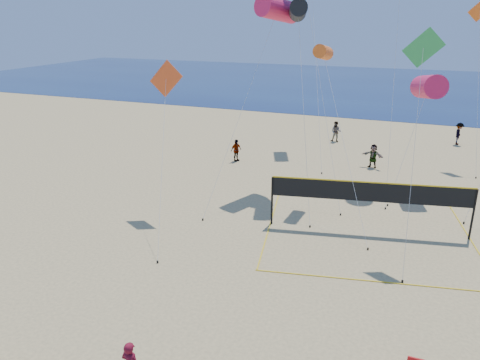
% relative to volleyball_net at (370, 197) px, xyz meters
% --- Properties ---
extents(ocean, '(140.00, 50.00, 0.03)m').
position_rel_volleyball_net_xyz_m(ocean, '(-2.08, 50.94, -1.72)').
color(ocean, '#101E4C').
rests_on(ocean, ground).
extents(far_person_0, '(0.78, 0.99, 1.57)m').
position_rel_volleyball_net_xyz_m(far_person_0, '(-10.11, 8.34, -0.95)').
color(far_person_0, gray).
rests_on(far_person_0, ground).
extents(far_person_1, '(1.57, 0.90, 1.62)m').
position_rel_volleyball_net_xyz_m(far_person_1, '(-0.93, 10.35, -0.93)').
color(far_person_1, gray).
rests_on(far_person_1, ground).
extents(far_person_3, '(0.86, 0.69, 1.68)m').
position_rel_volleyball_net_xyz_m(far_person_3, '(-4.53, 16.30, -0.90)').
color(far_person_3, gray).
rests_on(far_person_3, ground).
extents(far_person_4, '(0.80, 1.21, 1.76)m').
position_rel_volleyball_net_xyz_m(far_person_4, '(4.77, 19.00, -0.85)').
color(far_person_4, gray).
rests_on(far_person_4, ground).
extents(volleyball_net, '(11.01, 10.89, 2.52)m').
position_rel_volleyball_net_xyz_m(volleyball_net, '(0.00, 0.00, 0.00)').
color(volleyball_net, black).
rests_on(volleyball_net, ground).
extents(kite_0, '(2.68, 8.49, 10.88)m').
position_rel_volleyball_net_xyz_m(kite_0, '(-6.32, 5.15, 8.37)').
color(kite_0, '#E32055').
rests_on(kite_0, ground).
extents(kite_1, '(3.12, 6.20, 10.65)m').
position_rel_volleyball_net_xyz_m(kite_1, '(-4.96, 4.38, 8.30)').
color(kite_1, black).
rests_on(kite_1, ground).
extents(kite_2, '(4.03, 6.30, 8.46)m').
position_rel_volleyball_net_xyz_m(kite_2, '(-3.30, 3.45, 6.25)').
color(kite_2, orange).
rests_on(kite_2, ground).
extents(kite_3, '(3.43, 5.84, 7.78)m').
position_rel_volleyball_net_xyz_m(kite_3, '(-10.11, -0.93, 4.83)').
color(kite_3, '#EA5221').
rests_on(kite_3, ground).
extents(kite_4, '(1.62, 3.64, 9.40)m').
position_rel_volleyball_net_xyz_m(kite_4, '(1.54, -0.93, 6.39)').
color(kite_4, green).
rests_on(kite_4, ground).
extents(kite_9, '(1.76, 4.41, 10.86)m').
position_rel_volleyball_net_xyz_m(kite_9, '(4.58, 14.26, 7.68)').
color(kite_9, orange).
rests_on(kite_9, ground).
extents(kite_10, '(2.38, 5.32, 6.87)m').
position_rel_volleyball_net_xyz_m(kite_10, '(1.96, 7.24, 4.28)').
color(kite_10, '#E32055').
rests_on(kite_10, ground).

